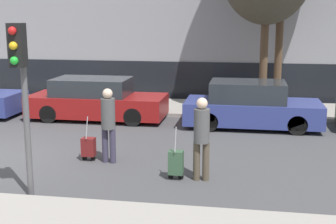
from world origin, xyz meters
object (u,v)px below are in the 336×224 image
Objects in this scene: pedestrian_left at (108,121)px; trolley_right at (176,163)px; trolley_left at (88,147)px; parked_car_2 at (251,106)px; pedestrian_right at (202,134)px; parked_car_1 at (96,100)px; traffic_light at (21,75)px.

trolley_right is (1.78, -0.91, -0.67)m from pedestrian_left.
trolley_left is at bearing 157.13° from trolley_right.
pedestrian_right is (-1.08, -5.24, 0.36)m from parked_car_2.
trolley_left is at bearing -74.19° from parked_car_1.
pedestrian_right reaches higher than trolley_left.
traffic_light is (-3.25, -1.58, 1.38)m from pedestrian_right.
trolley_right is (3.63, -5.56, -0.29)m from parked_car_1.
trolley_left is at bearing -179.93° from pedestrian_left.
pedestrian_left is at bearing -7.48° from trolley_left.
parked_car_1 is at bearing 123.12° from trolley_right.
parked_car_2 is 8.27m from traffic_light.
parked_car_1 is 6.64m from trolley_right.
trolley_left is 0.33× the size of traffic_light.
trolley_left is at bearing -132.65° from parked_car_2.
parked_car_1 is 7.38m from traffic_light.
parked_car_1 is at bearing 119.15° from pedestrian_left.
traffic_light is (-2.70, -1.55, 2.05)m from trolley_right.
parked_car_2 is at bearing 59.55° from pedestrian_left.
pedestrian_right is at bearing -52.92° from parked_car_1.
trolley_right is (2.33, -0.98, 0.03)m from trolley_left.
pedestrian_left reaches higher than parked_car_2.
trolley_left is 2.53m from trolley_right.
parked_car_2 is 3.84× the size of trolley_left.
traffic_light is (0.93, -7.10, 1.76)m from parked_car_1.
trolley_right is at bearing 29.83° from traffic_light.
parked_car_2 reaches higher than trolley_left.
pedestrian_left reaches higher than trolley_left.
pedestrian_left is 2.49m from pedestrian_right.
parked_car_1 is at bearing 105.81° from trolley_left.
traffic_light reaches higher than parked_car_1.
pedestrian_right is at bearing 3.62° from trolley_right.
pedestrian_right is 1.54× the size of trolley_right.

